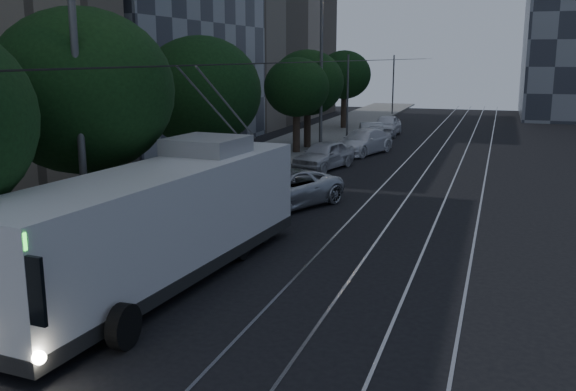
% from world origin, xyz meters
% --- Properties ---
extents(ground, '(120.00, 120.00, 0.00)m').
position_xyz_m(ground, '(0.00, 0.00, 0.00)').
color(ground, black).
rests_on(ground, ground).
extents(sidewalk, '(5.00, 90.00, 0.15)m').
position_xyz_m(sidewalk, '(-7.50, 20.00, 0.07)').
color(sidewalk, slate).
rests_on(sidewalk, ground).
extents(tram_rails, '(4.52, 90.00, 0.02)m').
position_xyz_m(tram_rails, '(2.50, 20.00, 0.01)').
color(tram_rails, '#919299').
rests_on(tram_rails, ground).
extents(overhead_wires, '(2.23, 90.00, 6.00)m').
position_xyz_m(overhead_wires, '(-4.97, 20.00, 3.47)').
color(overhead_wires, black).
rests_on(overhead_wires, ground).
extents(trolleybus, '(3.44, 11.92, 5.63)m').
position_xyz_m(trolleybus, '(-2.90, -1.02, 1.63)').
color(trolleybus, silver).
rests_on(trolleybus, ground).
extents(pickup_silver, '(4.43, 5.85, 1.48)m').
position_xyz_m(pickup_silver, '(-2.70, 8.00, 0.74)').
color(pickup_silver, silver).
rests_on(pickup_silver, ground).
extents(car_white_a, '(2.81, 4.71, 1.50)m').
position_xyz_m(car_white_a, '(-3.52, 17.13, 0.75)').
color(car_white_a, silver).
rests_on(car_white_a, ground).
extents(car_white_b, '(3.52, 5.53, 1.49)m').
position_xyz_m(car_white_b, '(-2.70, 23.12, 0.75)').
color(car_white_b, white).
rests_on(car_white_b, ground).
extents(car_white_c, '(2.61, 4.58, 1.43)m').
position_xyz_m(car_white_c, '(-3.08, 27.90, 0.71)').
color(car_white_c, '#B7B7BB').
rests_on(car_white_c, ground).
extents(car_white_d, '(1.84, 4.54, 1.54)m').
position_xyz_m(car_white_d, '(-2.92, 32.87, 0.77)').
color(car_white_d, white).
rests_on(car_white_d, ground).
extents(tree_1, '(5.41, 5.41, 7.29)m').
position_xyz_m(tree_1, '(-6.50, 0.85, 4.84)').
color(tree_1, '#2F201A').
rests_on(tree_1, ground).
extents(tree_2, '(5.22, 5.22, 6.74)m').
position_xyz_m(tree_2, '(-7.00, 9.74, 4.38)').
color(tree_2, '#2F201A').
rests_on(tree_2, ground).
extents(tree_3, '(3.93, 3.93, 5.83)m').
position_xyz_m(tree_3, '(-6.50, 21.70, 4.03)').
color(tree_3, '#2F201A').
rests_on(tree_3, ground).
extents(tree_4, '(4.58, 4.58, 6.30)m').
position_xyz_m(tree_4, '(-6.50, 24.00, 4.22)').
color(tree_4, '#2F201A').
rests_on(tree_4, ground).
extents(tree_5, '(4.30, 4.30, 6.35)m').
position_xyz_m(tree_5, '(-7.00, 35.93, 4.39)').
color(tree_5, '#2F201A').
rests_on(tree_5, ground).
extents(streetlamp_near, '(2.54, 0.44, 10.58)m').
position_xyz_m(streetlamp_near, '(-4.78, -1.12, 6.34)').
color(streetlamp_near, '#5A5A5C').
rests_on(streetlamp_near, ground).
extents(streetlamp_far, '(2.40, 0.44, 9.92)m').
position_xyz_m(streetlamp_far, '(-4.79, 22.50, 5.98)').
color(streetlamp_far, '#5A5A5C').
rests_on(streetlamp_far, ground).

